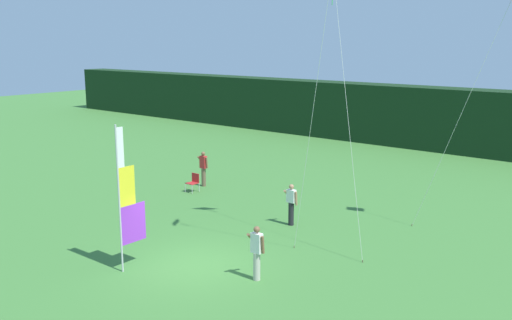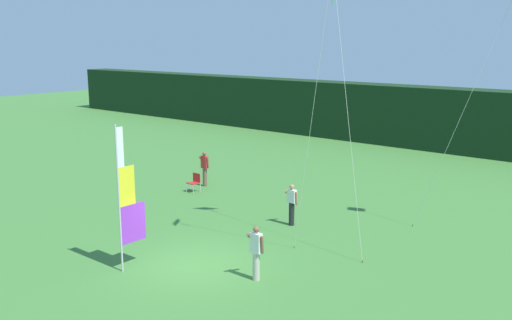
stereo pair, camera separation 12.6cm
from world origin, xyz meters
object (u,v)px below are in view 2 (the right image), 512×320
at_px(person_mid_field, 292,203).
at_px(person_far_left, 256,251).
at_px(person_near_banner, 205,168).
at_px(folding_chair, 195,181).
at_px(banner_flag, 127,201).

distance_m(person_mid_field, person_far_left, 5.47).
bearing_deg(person_far_left, person_near_banner, 142.25).
relative_size(person_far_left, folding_chair, 1.95).
xyz_separation_m(banner_flag, person_far_left, (3.73, 1.93, -1.35)).
xyz_separation_m(banner_flag, folding_chair, (-5.22, 8.07, -1.77)).
xyz_separation_m(person_far_left, folding_chair, (-8.95, 6.14, -0.42)).
xyz_separation_m(person_near_banner, person_mid_field, (7.03, -2.23, -0.05)).
distance_m(banner_flag, person_mid_field, 7.19).
relative_size(banner_flag, person_mid_field, 2.82).
xyz_separation_m(person_near_banner, person_far_left, (9.30, -7.20, -0.02)).
bearing_deg(person_near_banner, banner_flag, -58.62).
height_order(banner_flag, person_far_left, banner_flag).
distance_m(person_near_banner, person_mid_field, 7.38).
bearing_deg(person_mid_field, folding_chair, 170.11).
relative_size(person_mid_field, person_far_left, 0.97).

